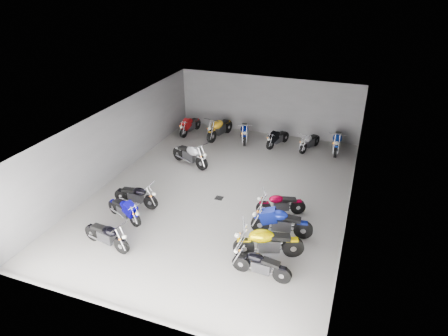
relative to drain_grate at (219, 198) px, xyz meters
The scene contains 20 objects.
ground 0.50m from the drain_grate, 90.00° to the left, with size 14.00×14.00×0.00m, color gray.
wall_back 7.67m from the drain_grate, 90.00° to the left, with size 10.00×0.10×3.20m, color slate.
wall_left 5.27m from the drain_grate, behind, with size 0.10×14.00×3.20m, color slate.
wall_right 5.27m from the drain_grate, ahead, with size 0.10×14.00×3.20m, color slate.
ceiling 3.25m from the drain_grate, 90.00° to the left, with size 10.00×14.00×0.04m, color black.
drain_grate is the anchor object (origin of this frame).
motorcycle_left_a 4.86m from the drain_grate, 119.80° to the right, with size 1.94×0.54×0.86m.
motorcycle_left_b 3.82m from the drain_grate, 136.02° to the right, with size 1.77×0.78×0.81m.
motorcycle_left_c 3.30m from the drain_grate, 150.10° to the right, with size 1.92×0.39×0.84m.
motorcycle_left_f 3.36m from the drain_grate, 134.82° to the left, with size 2.12×0.95×0.98m.
motorcycle_right_a 4.75m from the drain_grate, 53.75° to the right, with size 1.88×0.39×0.83m.
motorcycle_right_b 3.99m from the drain_grate, 45.83° to the right, with size 2.20×0.96×1.01m.
motorcycle_right_c 3.32m from the drain_grate, 28.13° to the right, with size 2.16×0.50×0.95m.
motorcycle_right_d 2.63m from the drain_grate, ahead, with size 1.78×0.88×0.83m.
motorcycle_back_a 7.18m from the drain_grate, 123.86° to the left, with size 0.47×2.02×0.89m.
motorcycle_back_b 6.37m from the drain_grate, 110.57° to the left, with size 0.66×2.34×1.04m.
motorcycle_back_c 6.13m from the drain_grate, 98.01° to the left, with size 0.80×2.04×0.93m.
motorcycle_back_d 6.06m from the drain_grate, 80.57° to the left, with size 0.82×1.75×0.81m.
motorcycle_back_e 6.60m from the drain_grate, 66.42° to the left, with size 0.76×1.79×0.82m.
motorcycle_back_f 7.50m from the drain_grate, 58.06° to the left, with size 0.46×2.26×0.99m.
Camera 1 is at (4.98, -13.46, 8.52)m, focal length 32.00 mm.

